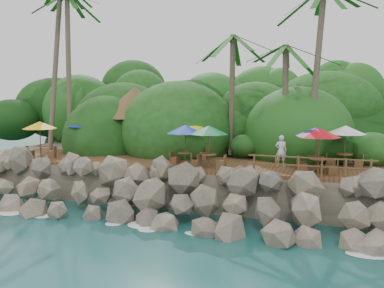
% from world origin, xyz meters
% --- Properties ---
extents(ground, '(140.00, 140.00, 0.00)m').
position_xyz_m(ground, '(0.00, 0.00, 0.00)').
color(ground, '#19514F').
rests_on(ground, ground).
extents(land_base, '(32.00, 25.20, 2.10)m').
position_xyz_m(land_base, '(0.00, 16.00, 1.05)').
color(land_base, gray).
rests_on(land_base, ground).
extents(jungle_hill, '(44.80, 28.00, 15.40)m').
position_xyz_m(jungle_hill, '(0.00, 23.50, 0.00)').
color(jungle_hill, '#143811').
rests_on(jungle_hill, ground).
extents(seawall, '(29.00, 4.00, 2.30)m').
position_xyz_m(seawall, '(0.00, 2.00, 1.15)').
color(seawall, gray).
rests_on(seawall, ground).
extents(terrace, '(26.00, 5.00, 0.20)m').
position_xyz_m(terrace, '(0.00, 6.00, 2.20)').
color(terrace, brown).
rests_on(terrace, land_base).
extents(jungle_foliage, '(44.00, 16.00, 12.00)m').
position_xyz_m(jungle_foliage, '(0.00, 15.00, 0.00)').
color(jungle_foliage, '#143811').
rests_on(jungle_foliage, ground).
extents(foam_line, '(25.20, 0.80, 0.06)m').
position_xyz_m(foam_line, '(0.00, 0.30, 0.03)').
color(foam_line, white).
rests_on(foam_line, ground).
extents(palms, '(32.05, 7.18, 13.62)m').
position_xyz_m(palms, '(1.03, 8.80, 11.74)').
color(palms, brown).
rests_on(palms, ground).
extents(palapa, '(5.31, 5.31, 4.60)m').
position_xyz_m(palapa, '(-5.64, 9.76, 5.79)').
color(palapa, brown).
rests_on(palapa, ground).
extents(dining_clusters, '(20.47, 4.99, 2.35)m').
position_xyz_m(dining_clusters, '(0.29, 5.71, 4.25)').
color(dining_clusters, brown).
rests_on(dining_clusters, terrace).
extents(railing, '(6.10, 0.10, 1.00)m').
position_xyz_m(railing, '(6.92, 3.65, 2.91)').
color(railing, brown).
rests_on(railing, terrace).
extents(waiter, '(0.65, 0.44, 1.75)m').
position_xyz_m(waiter, '(5.20, 6.38, 3.18)').
color(waiter, silver).
rests_on(waiter, terrace).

